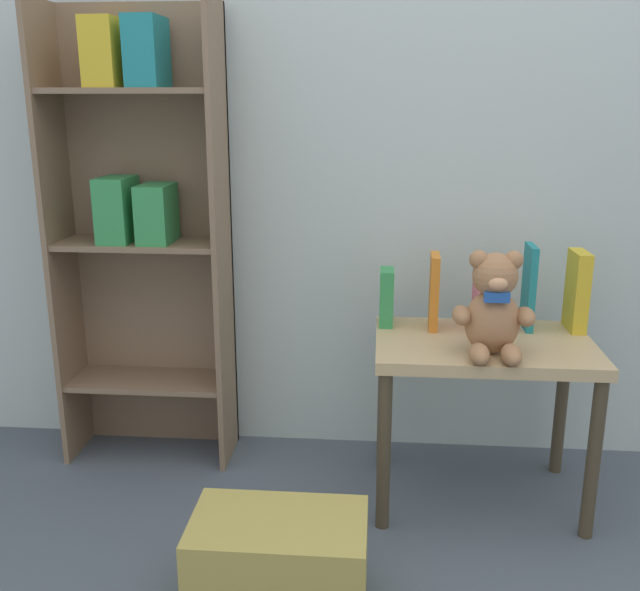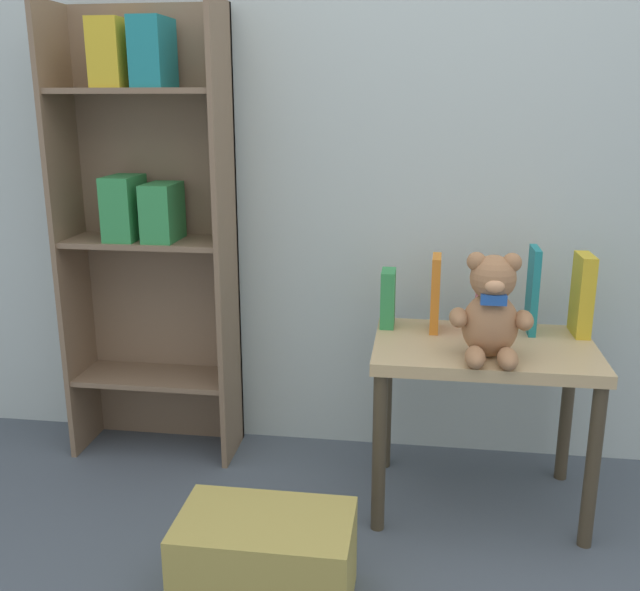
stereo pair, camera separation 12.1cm
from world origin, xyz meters
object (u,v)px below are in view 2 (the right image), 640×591
object	(u,v)px
display_table	(483,369)
storage_bin	(266,561)
book_standing_orange	(435,293)
book_standing_teal	(533,290)
teddy_bear	(491,311)
book_standing_yellow	(582,295)
bookshelf_side	(148,210)
book_standing_pink	(483,299)
book_standing_green	(388,298)

from	to	relation	value
display_table	storage_bin	size ratio (longest dim) A/B	1.50
display_table	storage_bin	bearing A→B (deg)	-135.22
book_standing_orange	book_standing_teal	xyz separation A→B (m)	(0.29, 0.02, 0.01)
display_table	storage_bin	world-z (taller)	display_table
book_standing_teal	teddy_bear	bearing A→B (deg)	-119.98
book_standing_orange	book_standing_yellow	xyz separation A→B (m)	(0.44, 0.02, 0.01)
bookshelf_side	book_standing_orange	bearing A→B (deg)	-7.61
book_standing_pink	book_standing_yellow	distance (m)	0.29
book_standing_orange	book_standing_pink	distance (m)	0.15
teddy_bear	book_standing_teal	distance (m)	0.29
display_table	book_standing_orange	world-z (taller)	book_standing_orange
book_standing_yellow	storage_bin	size ratio (longest dim) A/B	0.58
display_table	book_standing_pink	size ratio (longest dim) A/B	3.22
teddy_bear	book_standing_pink	bearing A→B (deg)	90.27
book_standing_teal	storage_bin	world-z (taller)	book_standing_teal
teddy_bear	book_standing_green	distance (m)	0.39
book_standing_pink	storage_bin	xyz separation A→B (m)	(-0.55, -0.67, -0.51)
bookshelf_side	display_table	distance (m)	1.21
book_standing_green	book_standing_teal	xyz separation A→B (m)	(0.44, 0.00, 0.04)
book_standing_teal	display_table	bearing A→B (deg)	-137.13
book_standing_orange	book_standing_yellow	size ratio (longest dim) A/B	0.95
display_table	book_standing_pink	bearing A→B (deg)	90.00
teddy_bear	book_standing_orange	size ratio (longest dim) A/B	1.26
teddy_bear	book_standing_teal	world-z (taller)	teddy_bear
display_table	teddy_bear	size ratio (longest dim) A/B	2.17
display_table	book_standing_green	distance (m)	0.36
bookshelf_side	book_standing_teal	distance (m)	1.27
teddy_bear	bookshelf_side	bearing A→B (deg)	162.12
bookshelf_side	book_standing_yellow	distance (m)	1.42
display_table	book_standing_teal	xyz separation A→B (m)	(0.15, 0.14, 0.21)
teddy_bear	book_standing_yellow	size ratio (longest dim) A/B	1.20
display_table	book_standing_green	size ratio (longest dim) A/B	3.59
bookshelf_side	book_standing_green	world-z (taller)	bookshelf_side
book_standing_green	book_standing_teal	size ratio (longest dim) A/B	0.68
bookshelf_side	display_table	world-z (taller)	bookshelf_side
book_standing_green	book_standing_yellow	xyz separation A→B (m)	(0.59, -0.00, 0.03)
book_standing_teal	book_standing_yellow	xyz separation A→B (m)	(0.15, -0.00, -0.01)
book_standing_green	book_standing_orange	world-z (taller)	book_standing_orange
display_table	teddy_bear	distance (m)	0.24
book_standing_pink	book_standing_green	bearing A→B (deg)	178.80
book_standing_pink	book_standing_teal	world-z (taller)	book_standing_teal
book_standing_green	book_standing_pink	distance (m)	0.29
display_table	book_standing_green	xyz separation A→B (m)	(-0.29, 0.14, 0.17)
book_standing_green	book_standing_yellow	world-z (taller)	book_standing_yellow
book_standing_teal	book_standing_green	bearing A→B (deg)	-179.92
bookshelf_side	book_standing_orange	world-z (taller)	bookshelf_side
bookshelf_side	storage_bin	xyz separation A→B (m)	(0.56, -0.79, -0.74)
bookshelf_side	book_standing_teal	world-z (taller)	bookshelf_side
book_standing_teal	book_standing_yellow	size ratio (longest dim) A/B	1.07
book_standing_green	storage_bin	world-z (taller)	book_standing_green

